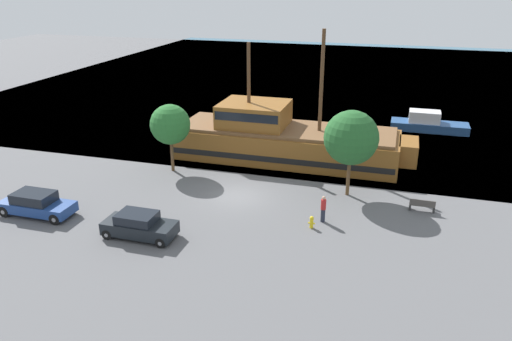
{
  "coord_description": "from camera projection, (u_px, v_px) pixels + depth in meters",
  "views": [
    {
      "loc": [
        10.01,
        -29.56,
        14.18
      ],
      "look_at": [
        0.71,
        2.0,
        1.2
      ],
      "focal_mm": 35.0,
      "sensor_mm": 36.0,
      "label": 1
    }
  ],
  "objects": [
    {
      "name": "ground_plane",
      "position": [
        238.0,
        196.0,
        34.21
      ],
      "size": [
        160.0,
        160.0,
        0.0
      ],
      "primitive_type": "plane",
      "color": "#5B5B5E"
    },
    {
      "name": "water_surface",
      "position": [
        332.0,
        77.0,
        73.47
      ],
      "size": [
        80.0,
        80.0,
        0.0
      ],
      "primitive_type": "plane",
      "color": "#38667F",
      "rests_on": "ground"
    },
    {
      "name": "pirate_ship",
      "position": [
        283.0,
        139.0,
        40.63
      ],
      "size": [
        19.26,
        5.73,
        10.45
      ],
      "color": "brown",
      "rests_on": "water_surface"
    },
    {
      "name": "moored_boat_dockside",
      "position": [
        428.0,
        123.0,
        48.3
      ],
      "size": [
        7.22,
        2.28,
        1.91
      ],
      "color": "navy",
      "rests_on": "water_surface"
    },
    {
      "name": "parked_car_curb_front",
      "position": [
        139.0,
        225.0,
        28.64
      ],
      "size": [
        4.22,
        1.83,
        1.49
      ],
      "color": "black",
      "rests_on": "ground_plane"
    },
    {
      "name": "parked_car_curb_mid",
      "position": [
        36.0,
        204.0,
        31.25
      ],
      "size": [
        4.72,
        1.88,
        1.53
      ],
      "color": "navy",
      "rests_on": "ground_plane"
    },
    {
      "name": "fire_hydrant",
      "position": [
        312.0,
        222.0,
        29.77
      ],
      "size": [
        0.42,
        0.25,
        0.76
      ],
      "color": "yellow",
      "rests_on": "ground_plane"
    },
    {
      "name": "bench_promenade_east",
      "position": [
        422.0,
        205.0,
        31.82
      ],
      "size": [
        1.58,
        0.45,
        0.85
      ],
      "color": "#4C4742",
      "rests_on": "ground_plane"
    },
    {
      "name": "pedestrian_walking_near",
      "position": [
        323.0,
        209.0,
        30.36
      ],
      "size": [
        0.32,
        0.32,
        1.71
      ],
      "color": "#232838",
      "rests_on": "ground_plane"
    },
    {
      "name": "tree_row_east",
      "position": [
        170.0,
        125.0,
        37.31
      ],
      "size": [
        3.02,
        3.02,
        5.21
      ],
      "color": "brown",
      "rests_on": "ground_plane"
    },
    {
      "name": "tree_row_mideast",
      "position": [
        351.0,
        138.0,
        32.91
      ],
      "size": [
        3.65,
        3.65,
        5.94
      ],
      "color": "brown",
      "rests_on": "ground_plane"
    }
  ]
}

